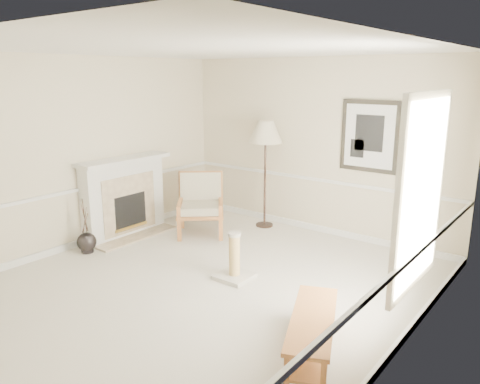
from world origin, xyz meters
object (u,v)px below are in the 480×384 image
object	(u,v)px
floor_lamp	(266,135)
scratching_post	(234,264)
floor_vase	(87,243)
bench	(312,329)
armchair	(201,201)

from	to	relation	value
floor_lamp	scratching_post	world-z (taller)	floor_lamp
floor_vase	bench	size ratio (longest dim) A/B	0.61
armchair	scratching_post	xyz separation A→B (m)	(1.63, -1.14, -0.34)
floor_lamp	scratching_post	size ratio (longest dim) A/B	2.93
floor_vase	armchair	bearing A→B (deg)	68.07
floor_vase	floor_lamp	bearing A→B (deg)	62.82
bench	scratching_post	size ratio (longest dim) A/B	2.18
floor_lamp	armchair	bearing A→B (deg)	-125.94
armchair	floor_lamp	bearing A→B (deg)	13.53
floor_vase	armchair	distance (m)	1.95
floor_lamp	scratching_post	xyz separation A→B (m)	(0.96, -2.06, -1.42)
armchair	scratching_post	bearing A→B (deg)	-75.39
floor_vase	bench	xyz separation A→B (m)	(3.99, -0.24, 0.10)
floor_vase	floor_lamp	size ratio (longest dim) A/B	0.46
armchair	bench	xyz separation A→B (m)	(3.28, -2.01, -0.29)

